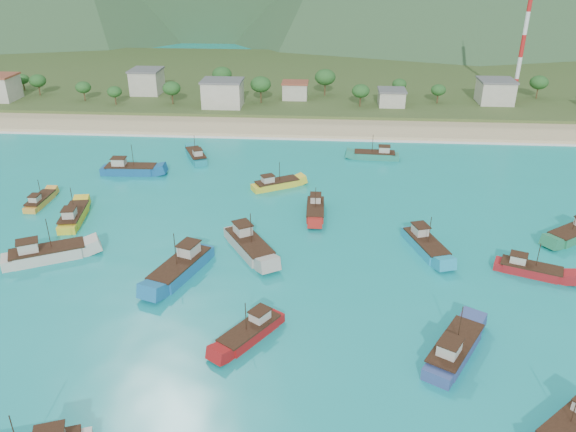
# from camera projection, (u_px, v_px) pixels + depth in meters

# --- Properties ---
(ground) EXTENTS (600.00, 600.00, 0.00)m
(ground) POSITION_uv_depth(u_px,v_px,m) (314.00, 291.00, 79.41)
(ground) COLOR #0D9289
(ground) RESTS_ON ground
(beach) EXTENTS (400.00, 18.00, 1.20)m
(beach) POSITION_uv_depth(u_px,v_px,m) (323.00, 128.00, 150.39)
(beach) COLOR beige
(beach) RESTS_ON ground
(land) EXTENTS (400.00, 110.00, 2.40)m
(land) POSITION_uv_depth(u_px,v_px,m) (326.00, 80.00, 205.20)
(land) COLOR #385123
(land) RESTS_ON ground
(surf_line) EXTENTS (400.00, 2.50, 0.08)m
(surf_line) POSITION_uv_depth(u_px,v_px,m) (322.00, 139.00, 141.85)
(surf_line) COLOR white
(surf_line) RESTS_ON ground
(village) EXTENTS (218.81, 27.85, 7.30)m
(village) POSITION_uv_depth(u_px,v_px,m) (330.00, 91.00, 168.37)
(village) COLOR beige
(village) RESTS_ON ground
(vegetation) EXTENTS (274.58, 25.89, 8.51)m
(vegetation) POSITION_uv_depth(u_px,v_px,m) (305.00, 88.00, 170.74)
(vegetation) COLOR #235623
(vegetation) RESTS_ON ground
(radio_tower) EXTENTS (1.20, 1.20, 38.30)m
(radio_tower) POSITION_uv_depth(u_px,v_px,m) (524.00, 35.00, 163.66)
(radio_tower) COLOR red
(radio_tower) RESTS_ON ground
(boat_0) EXTENTS (8.01, 9.91, 5.89)m
(boat_0) POSITION_uv_depth(u_px,v_px,m) (251.00, 332.00, 69.83)
(boat_0) COLOR #9F1415
(boat_0) RESTS_ON ground
(boat_1) EXTENTS (2.59, 8.64, 5.10)m
(boat_1) POSITION_uv_depth(u_px,v_px,m) (40.00, 202.00, 105.96)
(boat_1) COLOR gold
(boat_1) RESTS_ON ground
(boat_2) EXTENTS (9.39, 8.74, 5.86)m
(boat_2) POSITION_uv_depth(u_px,v_px,m) (573.00, 425.00, 56.33)
(boat_2) COLOR navy
(boat_2) RESTS_ON ground
(boat_4) EXTENTS (12.64, 8.91, 7.30)m
(boat_4) POSITION_uv_depth(u_px,v_px,m) (46.00, 254.00, 86.97)
(boat_4) COLOR beige
(boat_4) RESTS_ON ground
(boat_8) EXTENTS (11.02, 9.38, 6.65)m
(boat_8) POSITION_uv_depth(u_px,v_px,m) (574.00, 234.00, 93.51)
(boat_8) COLOR #237850
(boat_8) RESTS_ON ground
(boat_10) EXTENTS (6.93, 10.41, 5.96)m
(boat_10) POSITION_uv_depth(u_px,v_px,m) (196.00, 156.00, 128.31)
(boat_10) COLOR teal
(boat_10) RESTS_ON ground
(boat_11) EXTENTS (8.99, 11.94, 6.97)m
(boat_11) POSITION_uv_depth(u_px,v_px,m) (454.00, 350.00, 66.45)
(boat_11) COLOR #324580
(boat_11) RESTS_ON ground
(boat_12) EXTENTS (7.89, 13.48, 7.65)m
(boat_12) POSITION_uv_depth(u_px,v_px,m) (181.00, 268.00, 83.21)
(boat_12) COLOR #1967A1
(boat_12) RESTS_ON ground
(boat_17) EXTENTS (11.93, 3.93, 6.98)m
(boat_17) POSITION_uv_depth(u_px,v_px,m) (130.00, 170.00, 120.01)
(boat_17) COLOR #12528B
(boat_17) RESTS_ON ground
(boat_19) EXTENTS (9.80, 12.76, 7.49)m
(boat_19) POSITION_uv_depth(u_px,v_px,m) (249.00, 246.00, 89.49)
(boat_19) COLOR #ABA39A
(boat_19) RESTS_ON ground
(boat_21) EXTENTS (3.11, 10.12, 5.96)m
(boat_21) POSITION_uv_depth(u_px,v_px,m) (315.00, 210.00, 102.05)
(boat_21) COLOR #AD1D18
(boat_21) RESTS_ON ground
(boat_24) EXTENTS (10.49, 3.60, 6.11)m
(boat_24) POSITION_uv_depth(u_px,v_px,m) (375.00, 156.00, 128.62)
(boat_24) COLOR #1F7F6A
(boat_24) RESTS_ON ground
(boat_25) EXTENTS (9.96, 7.37, 5.80)m
(boat_25) POSITION_uv_depth(u_px,v_px,m) (276.00, 185.00, 113.15)
(boat_25) COLOR yellow
(boat_25) RESTS_ON ground
(boat_26) EXTENTS (10.05, 6.27, 5.72)m
(boat_26) POSITION_uv_depth(u_px,v_px,m) (529.00, 270.00, 83.34)
(boat_26) COLOR maroon
(boat_26) RESTS_ON ground
(boat_27) EXTENTS (4.97, 11.26, 6.43)m
(boat_27) POSITION_uv_depth(u_px,v_px,m) (74.00, 217.00, 99.43)
(boat_27) COLOR yellow
(boat_27) RESTS_ON ground
(boat_29) EXTENTS (6.76, 11.81, 6.70)m
(boat_29) POSITION_uv_depth(u_px,v_px,m) (425.00, 245.00, 89.87)
(boat_29) COLOR #1C96BC
(boat_29) RESTS_ON ground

